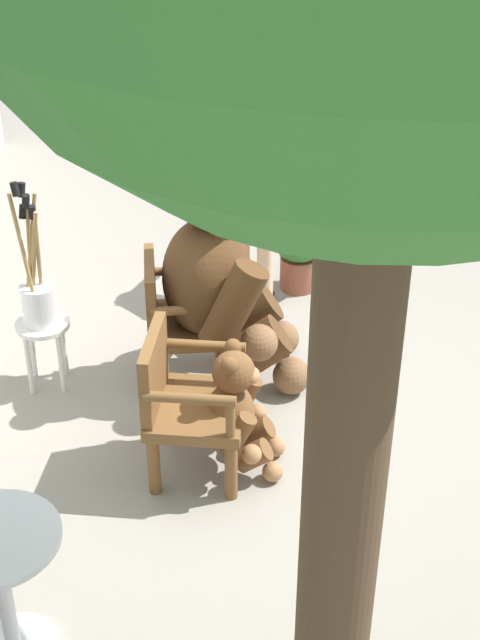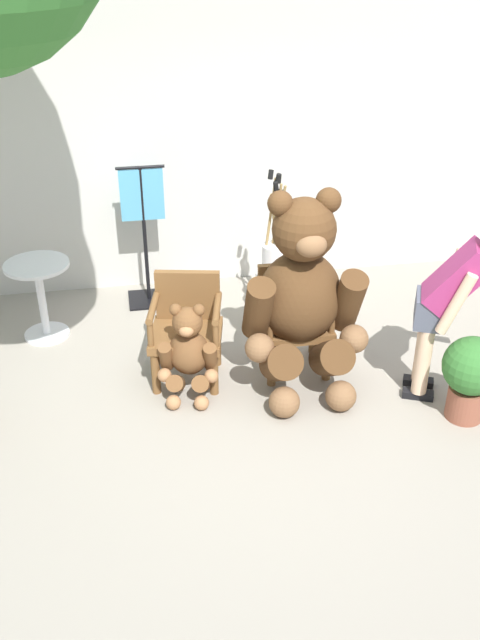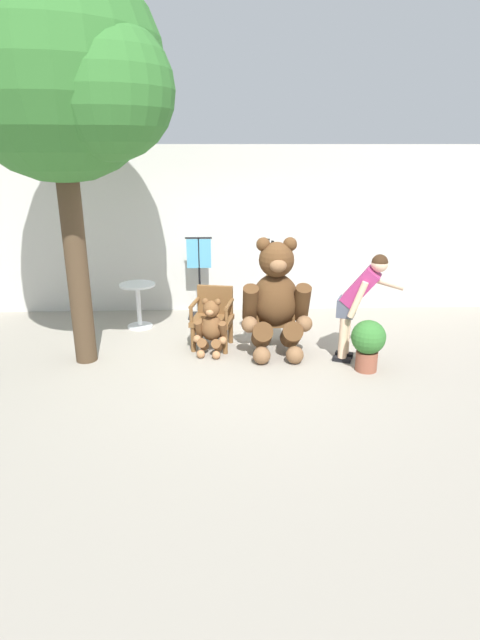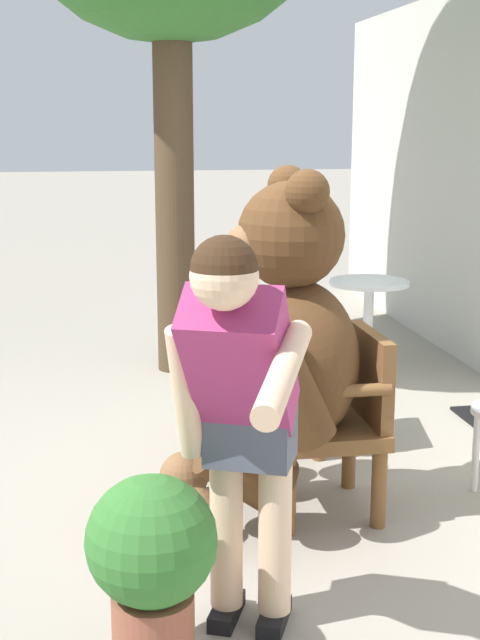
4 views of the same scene
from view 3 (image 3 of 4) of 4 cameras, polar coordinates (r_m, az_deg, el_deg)
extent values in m
plane|color=gray|center=(6.78, 0.54, -4.78)|extent=(60.00, 60.00, 0.00)
cube|color=beige|center=(8.70, -0.18, 10.20)|extent=(10.00, 0.16, 2.80)
cube|color=brown|center=(7.14, -3.21, -0.06)|extent=(0.65, 0.62, 0.07)
cylinder|color=brown|center=(7.07, -5.37, -2.20)|extent=(0.07, 0.07, 0.37)
cylinder|color=brown|center=(6.98, -1.70, -2.43)|extent=(0.07, 0.07, 0.37)
cylinder|color=brown|center=(7.45, -4.56, -1.05)|extent=(0.07, 0.07, 0.37)
cylinder|color=brown|center=(7.36, -1.08, -1.25)|extent=(0.07, 0.07, 0.37)
cube|color=brown|center=(7.28, -2.86, 2.34)|extent=(0.52, 0.16, 0.42)
cylinder|color=brown|center=(7.12, -5.22, 1.98)|extent=(0.15, 0.48, 0.06)
cylinder|color=brown|center=(6.96, -5.62, 0.62)|extent=(0.05, 0.05, 0.22)
cylinder|color=brown|center=(7.01, -1.25, 1.80)|extent=(0.15, 0.48, 0.06)
cylinder|color=brown|center=(6.85, -1.57, 0.40)|extent=(0.05, 0.05, 0.22)
cube|color=brown|center=(7.17, 3.88, 0.02)|extent=(0.56, 0.52, 0.07)
cylinder|color=brown|center=(7.03, 2.16, -2.25)|extent=(0.07, 0.07, 0.37)
cylinder|color=brown|center=(7.08, 5.87, -2.19)|extent=(0.07, 0.07, 0.37)
cylinder|color=brown|center=(7.42, 1.91, -1.08)|extent=(0.07, 0.07, 0.37)
cylinder|color=brown|center=(7.47, 5.43, -1.02)|extent=(0.07, 0.07, 0.37)
cube|color=brown|center=(7.32, 3.74, 2.42)|extent=(0.52, 0.06, 0.42)
cylinder|color=brown|center=(7.07, 1.91, 1.95)|extent=(0.06, 0.48, 0.06)
cylinder|color=brown|center=(6.91, 2.03, 0.57)|extent=(0.05, 0.05, 0.22)
cylinder|color=brown|center=(7.13, 5.93, 1.99)|extent=(0.06, 0.48, 0.06)
cylinder|color=brown|center=(6.96, 6.14, 0.62)|extent=(0.05, 0.05, 0.22)
ellipsoid|color=#4C3019|center=(6.96, 4.04, 2.25)|extent=(0.66, 0.56, 0.76)
sphere|color=#4C3019|center=(6.78, 4.19, 6.89)|extent=(0.48, 0.48, 0.48)
ellipsoid|color=brown|center=(6.59, 4.38, 6.21)|extent=(0.23, 0.18, 0.18)
sphere|color=black|center=(6.59, 4.39, 6.31)|extent=(0.07, 0.07, 0.07)
sphere|color=#4C3019|center=(6.75, 2.67, 8.62)|extent=(0.19, 0.19, 0.19)
sphere|color=#4C3019|center=(6.79, 5.74, 8.61)|extent=(0.19, 0.19, 0.19)
cylinder|color=#4C3019|center=(6.81, 1.20, 1.92)|extent=(0.22, 0.42, 0.57)
sphere|color=brown|center=(6.74, 1.11, -0.52)|extent=(0.23, 0.23, 0.23)
cylinder|color=#4C3019|center=(6.89, 7.09, 1.98)|extent=(0.22, 0.42, 0.57)
sphere|color=brown|center=(6.83, 7.35, -0.43)|extent=(0.23, 0.23, 0.23)
cylinder|color=#4C3019|center=(6.81, 2.53, -1.75)|extent=(0.28, 0.47, 0.45)
sphere|color=brown|center=(6.67, 2.49, -4.07)|extent=(0.24, 0.24, 0.24)
cylinder|color=#4C3019|center=(6.86, 5.90, -1.69)|extent=(0.28, 0.47, 0.45)
sphere|color=brown|center=(6.73, 6.28, -3.98)|extent=(0.24, 0.24, 0.24)
ellipsoid|color=brown|center=(6.98, -3.23, -0.91)|extent=(0.37, 0.33, 0.37)
sphere|color=brown|center=(6.87, -3.30, 1.27)|extent=(0.23, 0.23, 0.23)
ellipsoid|color=#A47148|center=(6.79, -3.48, 0.87)|extent=(0.13, 0.11, 0.09)
sphere|color=black|center=(6.79, -3.48, 0.92)|extent=(0.03, 0.03, 0.03)
sphere|color=brown|center=(6.88, -4.01, 2.12)|extent=(0.09, 0.09, 0.09)
sphere|color=brown|center=(6.84, -2.58, 2.06)|extent=(0.09, 0.09, 0.09)
cylinder|color=brown|center=(6.97, -4.72, -1.00)|extent=(0.14, 0.22, 0.28)
sphere|color=#A47148|center=(6.94, -4.91, -2.16)|extent=(0.11, 0.11, 0.11)
cylinder|color=brown|center=(6.89, -1.93, -1.17)|extent=(0.14, 0.22, 0.28)
sphere|color=#A47148|center=(6.87, -1.97, -2.35)|extent=(0.11, 0.11, 0.11)
cylinder|color=brown|center=(6.95, -4.23, -2.80)|extent=(0.18, 0.25, 0.22)
sphere|color=#A47148|center=(6.89, -4.51, -3.89)|extent=(0.12, 0.12, 0.12)
cylinder|color=brown|center=(6.91, -2.64, -2.90)|extent=(0.18, 0.25, 0.22)
sphere|color=#A47148|center=(6.85, -2.74, -4.01)|extent=(0.12, 0.12, 0.12)
cube|color=black|center=(6.91, 11.55, -4.42)|extent=(0.26, 0.18, 0.06)
cylinder|color=beige|center=(6.75, 11.80, -1.00)|extent=(0.12, 0.12, 0.82)
cube|color=black|center=(7.08, 11.81, -3.88)|extent=(0.26, 0.18, 0.06)
cylinder|color=beige|center=(6.92, 12.05, -0.52)|extent=(0.12, 0.12, 0.82)
cube|color=#4C5160|center=(6.75, 12.09, 1.48)|extent=(0.32, 0.36, 0.24)
cube|color=#9E2D66|center=(6.65, 13.62, 3.68)|extent=(0.57, 0.48, 0.55)
sphere|color=beige|center=(6.55, 15.67, 6.19)|extent=(0.21, 0.21, 0.21)
sphere|color=#382314|center=(6.55, 15.69, 6.36)|extent=(0.21, 0.21, 0.21)
cylinder|color=beige|center=(6.80, 15.97, 4.24)|extent=(0.55, 0.30, 0.20)
cylinder|color=beige|center=(6.50, 13.31, 2.25)|extent=(0.25, 0.17, 0.50)
cylinder|color=white|center=(8.03, 3.40, 2.42)|extent=(0.34, 0.34, 0.03)
cylinder|color=white|center=(8.20, 4.00, 1.08)|extent=(0.04, 0.04, 0.43)
cylinder|color=white|center=(8.18, 2.62, 1.07)|extent=(0.04, 0.04, 0.43)
cylinder|color=white|center=(8.02, 4.14, 0.65)|extent=(0.04, 0.04, 0.43)
cylinder|color=white|center=(8.00, 2.73, 0.63)|extent=(0.04, 0.04, 0.43)
cylinder|color=white|center=(7.99, 3.42, 3.42)|extent=(0.22, 0.22, 0.26)
cylinder|color=#997A47|center=(7.90, 3.57, 5.18)|extent=(0.09, 0.06, 0.62)
cylinder|color=black|center=(7.82, 3.62, 7.68)|extent=(0.05, 0.05, 0.09)
cylinder|color=#997A47|center=(7.94, 3.17, 5.89)|extent=(0.14, 0.12, 0.78)
cylinder|color=black|center=(7.86, 3.23, 8.98)|extent=(0.06, 0.05, 0.09)
cylinder|color=#997A47|center=(7.91, 3.47, 5.49)|extent=(0.13, 0.13, 0.69)
cylinder|color=black|center=(7.83, 3.53, 8.26)|extent=(0.06, 0.06, 0.09)
cylinder|color=#997A47|center=(7.93, 3.63, 5.74)|extent=(0.13, 0.15, 0.75)
cylinder|color=black|center=(7.84, 3.70, 8.74)|extent=(0.06, 0.06, 0.09)
cylinder|color=#997A47|center=(7.93, 3.67, 5.74)|extent=(0.06, 0.07, 0.76)
cylinder|color=black|center=(7.85, 3.73, 8.72)|extent=(0.05, 0.05, 0.08)
cylinder|color=#997A47|center=(7.96, 3.74, 5.25)|extent=(0.10, 0.12, 0.61)
cylinder|color=black|center=(7.88, 3.80, 7.71)|extent=(0.05, 0.06, 0.09)
cylinder|color=silver|center=(8.02, -11.66, 3.96)|extent=(0.56, 0.56, 0.03)
cylinder|color=silver|center=(8.12, -11.50, 1.50)|extent=(0.07, 0.07, 0.69)
cylinder|color=silver|center=(8.22, -11.35, -0.69)|extent=(0.40, 0.40, 0.03)
cylinder|color=#473523|center=(6.72, -18.27, 7.02)|extent=(0.28, 0.28, 2.89)
sphere|color=#33702D|center=(6.65, -20.35, 25.28)|extent=(2.51, 2.51, 2.51)
sphere|color=#33702D|center=(6.11, -15.07, 24.04)|extent=(1.50, 1.50, 1.50)
cylinder|color=brown|center=(6.68, 14.24, -4.55)|extent=(0.28, 0.28, 0.26)
sphere|color=#33702D|center=(6.56, 14.47, -1.90)|extent=(0.44, 0.44, 0.44)
cube|color=black|center=(8.61, -4.53, 0.51)|extent=(0.40, 0.40, 0.02)
cylinder|color=black|center=(8.42, -4.65, 4.80)|extent=(0.04, 0.04, 1.35)
cylinder|color=black|center=(8.28, -4.78, 9.33)|extent=(0.44, 0.03, 0.03)
cube|color=#4C99BF|center=(8.33, -4.73, 7.57)|extent=(0.40, 0.03, 0.48)
camera|label=1|loc=(8.02, -34.90, 20.28)|focal=50.00mm
camera|label=2|loc=(2.06, -22.13, 35.00)|focal=40.00mm
camera|label=4|loc=(7.36, 36.69, 8.04)|focal=50.00mm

